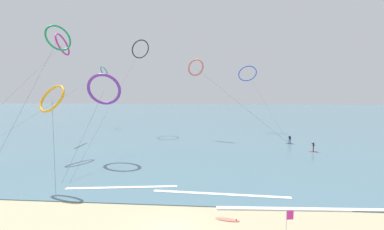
# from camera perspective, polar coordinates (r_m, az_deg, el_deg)

# --- Properties ---
(sea_water) EXTENTS (400.00, 200.00, 0.08)m
(sea_water) POSITION_cam_1_polar(r_m,az_deg,el_deg) (122.72, 3.11, 0.27)
(sea_water) COLOR slate
(sea_water) RESTS_ON ground
(surfer_crimson) EXTENTS (1.40, 0.69, 1.70)m
(surfer_crimson) POSITION_cam_1_polar(r_m,az_deg,el_deg) (48.85, 24.81, -6.38)
(surfer_crimson) COLOR red
(surfer_crimson) RESTS_ON ground
(surfer_navy) EXTENTS (1.40, 0.73, 1.70)m
(surfer_navy) POSITION_cam_1_polar(r_m,az_deg,el_deg) (54.56, 20.42, -5.08)
(surfer_navy) COLOR navy
(surfer_navy) RESTS_ON ground
(kite_emerald) EXTENTS (3.54, 20.25, 21.56)m
(kite_emerald) POSITION_cam_1_polar(r_m,az_deg,el_deg) (51.97, -27.01, 14.66)
(kite_emerald) COLOR #199351
(kite_emerald) RESTS_ON ground
(kite_magenta) EXTENTS (3.41, 34.70, 22.89)m
(kite_magenta) POSITION_cam_1_polar(r_m,az_deg,el_deg) (65.70, -26.28, 13.55)
(kite_magenta) COLOR #CC288E
(kite_magenta) RESTS_ON ground
(kite_violet) EXTENTS (5.27, 12.94, 12.88)m
(kite_violet) POSITION_cam_1_polar(r_m,az_deg,el_deg) (41.72, -18.52, 5.29)
(kite_violet) COLOR purple
(kite_violet) RESTS_ON ground
(kite_amber) EXTENTS (4.73, 6.00, 10.89)m
(kite_amber) POSITION_cam_1_polar(r_m,az_deg,el_deg) (32.25, -28.09, 3.15)
(kite_amber) COLOR orange
(kite_amber) RESTS_ON ground
(kite_cobalt) EXTENTS (8.62, 22.28, 17.28)m
(kite_cobalt) POSITION_cam_1_polar(r_m,az_deg,el_deg) (72.42, 11.92, 8.83)
(kite_cobalt) COLOR #2647B7
(kite_cobalt) RESTS_ON ground
(kite_teal) EXTENTS (3.68, 53.19, 17.78)m
(kite_teal) POSITION_cam_1_polar(r_m,az_deg,el_deg) (83.57, -18.59, 8.87)
(kite_teal) COLOR teal
(kite_teal) RESTS_ON ground
(kite_coral) EXTENTS (20.84, 9.21, 17.57)m
(kite_coral) POSITION_cam_1_polar(r_m,az_deg,el_deg) (59.91, 0.83, 10.25)
(kite_coral) COLOR #EA7260
(kite_coral) RESTS_ON ground
(kite_charcoal) EXTENTS (5.06, 41.87, 23.13)m
(kite_charcoal) POSITION_cam_1_polar(r_m,az_deg,el_deg) (69.25, -11.11, 13.82)
(kite_charcoal) COLOR black
(kite_charcoal) RESTS_ON ground
(surfboard_spare) EXTENTS (1.97, 0.90, 0.20)m
(surfboard_spare) POSITION_cam_1_polar(r_m,az_deg,el_deg) (22.44, 7.69, -21.52)
(surfboard_spare) COLOR #EA7260
(surfboard_spare) RESTS_ON ground
(beach_flag) EXTENTS (0.47, 0.11, 2.59)m
(beach_flag) POSITION_cam_1_polar(r_m,az_deg,el_deg) (19.13, 20.09, -21.06)
(beach_flag) COLOR silver
(beach_flag) RESTS_ON ground
(wave_crest_near) EXTENTS (18.64, 1.33, 0.12)m
(wave_crest_near) POSITION_cam_1_polar(r_m,az_deg,el_deg) (26.39, 27.04, -17.79)
(wave_crest_near) COLOR white
(wave_crest_near) RESTS_ON ground
(wave_crest_mid) EXTENTS (13.39, 1.29, 0.12)m
(wave_crest_mid) POSITION_cam_1_polar(r_m,az_deg,el_deg) (26.97, 6.19, -16.77)
(wave_crest_mid) COLOR white
(wave_crest_mid) RESTS_ON ground
(wave_crest_far) EXTENTS (11.47, 2.08, 0.12)m
(wave_crest_far) POSITION_cam_1_polar(r_m,az_deg,el_deg) (29.45, -14.91, -15.00)
(wave_crest_far) COLOR white
(wave_crest_far) RESTS_ON ground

